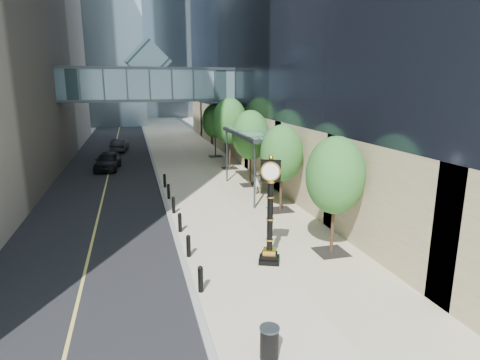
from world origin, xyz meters
The scene contains 13 objects.
ground centered at (0.00, 0.00, 0.00)m, with size 320.00×320.00×0.00m, color gray.
road centered at (-7.00, 40.00, 0.01)m, with size 8.00×180.00×0.02m, color black.
sidewalk centered at (1.00, 40.00, 0.03)m, with size 8.00×180.00×0.06m, color #BDAF91.
curb centered at (-3.00, 40.00, 0.04)m, with size 0.25×180.00×0.07m, color gray.
skywalk centered at (-3.00, 28.00, 7.71)m, with size 17.00×4.20×5.80m.
entrance_canopy centered at (3.48, 14.00, 4.19)m, with size 3.00×8.00×4.38m.
bollard_row centered at (-2.70, 9.00, 0.51)m, with size 0.20×16.20×0.90m.
street_trees centered at (3.60, 17.16, 3.89)m, with size 3.07×28.64×6.31m.
street_clock centered at (0.56, 2.76, 2.07)m, with size 1.13×1.13×4.62m.
trash_bin centered at (-1.49, -3.14, 0.51)m, with size 0.52×0.52×0.90m, color black.
pedestrian centered at (3.33, 13.25, 0.90)m, with size 0.62×0.40×1.69m, color #BBB6AB.
car_near centered at (-7.10, 24.89, 0.83)m, with size 1.92×4.77×1.62m, color black.
car_far centered at (-6.28, 35.35, 0.74)m, with size 1.53×4.38×1.44m, color black.
Camera 1 is at (-4.77, -12.28, 7.44)m, focal length 30.00 mm.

